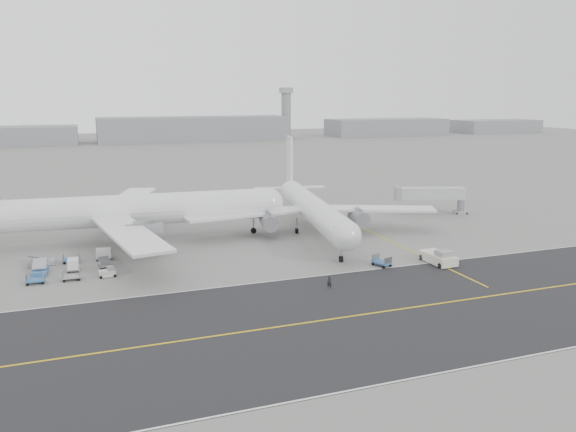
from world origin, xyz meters
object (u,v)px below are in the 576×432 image
object	(u,v)px
airliner_a	(127,210)
pushback_tug	(439,258)
control_tower	(286,112)
ground_crew_a	(329,282)
jet_bridge	(431,195)
airliner_b	(312,208)

from	to	relation	value
airliner_a	pushback_tug	xyz separation A→B (m)	(45.52, -31.06, -4.87)
control_tower	airliner_a	distance (m)	263.63
airliner_a	ground_crew_a	bearing A→B (deg)	-142.14
control_tower	ground_crew_a	xyz separation A→B (m)	(-91.10, -272.89, -15.33)
airliner_a	ground_crew_a	xyz separation A→B (m)	(24.25, -36.07, -4.94)
control_tower	jet_bridge	size ratio (longest dim) A/B	1.90
airliner_b	jet_bridge	xyz separation A→B (m)	(32.15, 7.74, -0.65)
control_tower	ground_crew_a	distance (m)	288.11
control_tower	airliner_a	bearing A→B (deg)	-115.97
airliner_a	airliner_b	bearing A→B (deg)	-94.82
airliner_b	ground_crew_a	size ratio (longest dim) A/B	26.95
airliner_b	jet_bridge	size ratio (longest dim) A/B	3.03
airliner_a	airliner_b	distance (m)	34.56
control_tower	airliner_b	bearing A→B (deg)	-108.54
control_tower	airliner_b	distance (m)	255.59
airliner_b	ground_crew_a	xyz separation A→B (m)	(-9.90, -30.81, -4.06)
control_tower	airliner_a	size ratio (longest dim) A/B	0.53
pushback_tug	ground_crew_a	bearing A→B (deg)	-169.04
airliner_a	airliner_b	world-z (taller)	airliner_a
airliner_b	control_tower	bearing A→B (deg)	79.92
airliner_b	pushback_tug	xyz separation A→B (m)	(11.37, -25.80, -3.98)
airliner_b	ground_crew_a	distance (m)	32.61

